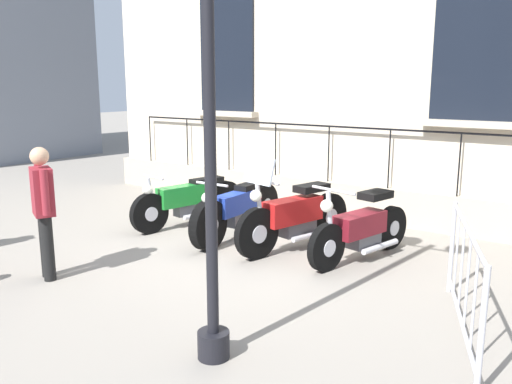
{
  "coord_description": "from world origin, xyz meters",
  "views": [
    {
      "loc": [
        5.97,
        4.27,
        2.35
      ],
      "look_at": [
        -0.13,
        0.0,
        0.8
      ],
      "focal_mm": 37.19,
      "sensor_mm": 36.0,
      "label": 1
    }
  ],
  "objects_px": {
    "pedestrian_standing": "(44,206)",
    "motorcycle_green": "(189,201)",
    "motorcycle_red": "(294,217)",
    "motorcycle_blue": "(238,211)",
    "crowd_barrier": "(464,277)",
    "motorcycle_maroon": "(361,229)"
  },
  "relations": [
    {
      "from": "motorcycle_red",
      "to": "motorcycle_maroon",
      "type": "height_order",
      "value": "motorcycle_red"
    },
    {
      "from": "crowd_barrier",
      "to": "pedestrian_standing",
      "type": "relative_size",
      "value": 1.27
    },
    {
      "from": "motorcycle_blue",
      "to": "crowd_barrier",
      "type": "height_order",
      "value": "crowd_barrier"
    },
    {
      "from": "motorcycle_blue",
      "to": "motorcycle_red",
      "type": "height_order",
      "value": "motorcycle_red"
    },
    {
      "from": "motorcycle_green",
      "to": "motorcycle_blue",
      "type": "relative_size",
      "value": 0.99
    },
    {
      "from": "motorcycle_green",
      "to": "motorcycle_red",
      "type": "distance_m",
      "value": 2.1
    },
    {
      "from": "motorcycle_blue",
      "to": "motorcycle_red",
      "type": "xyz_separation_m",
      "value": [
        -0.02,
        0.99,
        0.05
      ]
    },
    {
      "from": "motorcycle_green",
      "to": "motorcycle_maroon",
      "type": "height_order",
      "value": "motorcycle_maroon"
    },
    {
      "from": "motorcycle_green",
      "to": "pedestrian_standing",
      "type": "bearing_deg",
      "value": 5.25
    },
    {
      "from": "crowd_barrier",
      "to": "pedestrian_standing",
      "type": "bearing_deg",
      "value": -73.05
    },
    {
      "from": "motorcycle_green",
      "to": "pedestrian_standing",
      "type": "relative_size",
      "value": 1.35
    },
    {
      "from": "motorcycle_red",
      "to": "pedestrian_standing",
      "type": "relative_size",
      "value": 1.31
    },
    {
      "from": "motorcycle_blue",
      "to": "motorcycle_maroon",
      "type": "height_order",
      "value": "motorcycle_maroon"
    },
    {
      "from": "motorcycle_blue",
      "to": "motorcycle_maroon",
      "type": "xyz_separation_m",
      "value": [
        -0.13,
        1.97,
        -0.01
      ]
    },
    {
      "from": "motorcycle_green",
      "to": "motorcycle_red",
      "type": "bearing_deg",
      "value": 86.98
    },
    {
      "from": "motorcycle_green",
      "to": "motorcycle_blue",
      "type": "xyz_separation_m",
      "value": [
        0.13,
        1.11,
        0.01
      ]
    },
    {
      "from": "motorcycle_green",
      "to": "motorcycle_maroon",
      "type": "distance_m",
      "value": 3.08
    },
    {
      "from": "motorcycle_green",
      "to": "motorcycle_maroon",
      "type": "xyz_separation_m",
      "value": [
        0.0,
        3.08,
        0.01
      ]
    },
    {
      "from": "motorcycle_green",
      "to": "motorcycle_blue",
      "type": "bearing_deg",
      "value": 83.29
    },
    {
      "from": "pedestrian_standing",
      "to": "motorcycle_green",
      "type": "bearing_deg",
      "value": -174.75
    },
    {
      "from": "motorcycle_blue",
      "to": "motorcycle_maroon",
      "type": "relative_size",
      "value": 1.1
    },
    {
      "from": "motorcycle_blue",
      "to": "motorcycle_green",
      "type": "bearing_deg",
      "value": -96.71
    }
  ]
}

